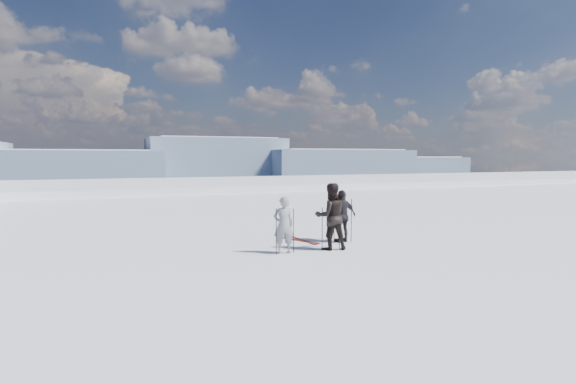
% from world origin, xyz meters
% --- Properties ---
extents(lake_basin, '(820.00, 820.00, 71.62)m').
position_xyz_m(lake_basin, '(0.00, 30.00, -6.50)').
color(lake_basin, white).
rests_on(lake_basin, ground).
extents(far_mountain_range, '(770.00, 110.00, 53.00)m').
position_xyz_m(far_mountain_range, '(29.60, 454.78, -7.19)').
color(far_mountain_range, slate).
rests_on(far_mountain_range, ground).
extents(skier_grey, '(0.59, 0.41, 1.54)m').
position_xyz_m(skier_grey, '(-1.97, 2.26, 0.77)').
color(skier_grey, gray).
rests_on(skier_grey, ground).
extents(skier_dark, '(1.01, 0.84, 1.88)m').
position_xyz_m(skier_dark, '(-0.55, 2.26, 0.94)').
color(skier_dark, black).
rests_on(skier_dark, ground).
extents(skier_pack, '(0.97, 0.48, 1.60)m').
position_xyz_m(skier_pack, '(0.29, 3.10, 0.80)').
color(skier_pack, black).
rests_on(skier_pack, ground).
extents(backpack, '(0.36, 0.23, 0.46)m').
position_xyz_m(backpack, '(0.26, 3.35, 1.83)').
color(backpack, '#C83E12').
rests_on(backpack, skier_pack).
extents(ski_poles, '(2.78, 0.93, 1.33)m').
position_xyz_m(ski_poles, '(-0.74, 2.48, 0.61)').
color(ski_poles, black).
rests_on(ski_poles, ground).
extents(skis_loose, '(0.88, 1.70, 0.03)m').
position_xyz_m(skis_loose, '(-0.83, 3.80, 0.01)').
color(skis_loose, black).
rests_on(skis_loose, ground).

